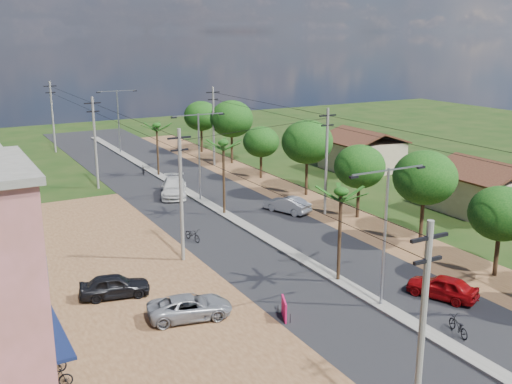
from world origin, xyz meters
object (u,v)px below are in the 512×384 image
Objects in this scene: car_red_near at (442,287)px; roadside_sign at (284,309)px; car_white_far at (174,188)px; moto_rider_east at (458,326)px; car_parked_silver at (190,308)px; car_parked_dark at (115,286)px; car_silver_mid at (287,205)px.

car_red_near is 9.61m from roadside_sign.
car_white_far is (-5.34, 28.47, 0.12)m from car_red_near.
car_red_near is at bearing -57.45° from car_white_far.
car_red_near reaches higher than moto_rider_east.
car_white_far reaches higher than car_parked_silver.
car_red_near is 1.01× the size of car_parked_dark.
roadside_sign is at bearing 36.82° from car_silver_mid.
car_parked_silver is 5.06m from roadside_sign.
roadside_sign is (-6.83, 5.79, 0.10)m from moto_rider_east.
car_red_near is 0.89× the size of car_parked_silver.
car_parked_dark reaches higher than moto_rider_east.
car_parked_dark is at bearing 158.34° from roadside_sign.
car_silver_mid is at bearing -34.77° from car_parked_silver.
car_white_far reaches higher than car_silver_mid.
car_parked_silver is 3.52× the size of roadside_sign.
car_parked_dark is (-17.68, -9.46, -0.00)m from car_silver_mid.
car_white_far is at bearing 104.33° from roadside_sign.
car_parked_dark is at bearing -53.86° from car_red_near.
car_silver_mid is 11.66m from car_white_far.
car_silver_mid is 20.48m from car_parked_silver.
car_parked_dark is at bearing -98.37° from car_white_far.
moto_rider_east is (2.83, -32.03, -0.34)m from car_white_far.
moto_rider_east is at bearing 30.43° from car_red_near.
car_silver_mid is 1.04× the size of car_parked_dark.
car_red_near is 3.12× the size of roadside_sign.
car_silver_mid is 0.91× the size of car_parked_silver.
car_white_far is (-6.50, 9.68, 0.12)m from car_silver_mid.
roadside_sign is (-4.00, -26.24, -0.24)m from car_white_far.
car_parked_silver is at bearing 173.32° from roadside_sign.
roadside_sign is at bearing -107.77° from car_parked_silver.
car_white_far is 1.39× the size of car_parked_dark.
car_red_near is 14.54m from car_parked_silver.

